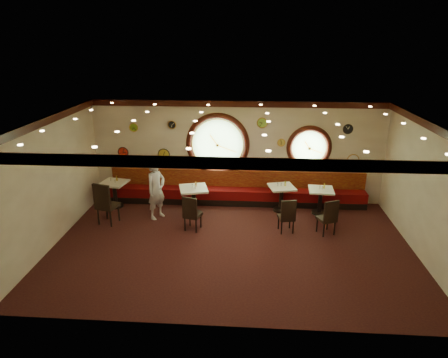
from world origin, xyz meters
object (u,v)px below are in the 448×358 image
(table_c, at_px, (281,195))
(condiment_b_bottle, at_px, (196,184))
(table_b, at_px, (194,198))
(chair_a, at_px, (105,201))
(condiment_d_bottle, at_px, (324,186))
(waiter, at_px, (156,190))
(condiment_a_salt, at_px, (111,180))
(condiment_c_salt, at_px, (278,184))
(condiment_d_pepper, at_px, (322,188))
(table_d, at_px, (320,198))
(condiment_b_salt, at_px, (192,186))
(condiment_a_pepper, at_px, (115,181))
(condiment_b_pepper, at_px, (195,187))
(condiment_c_bottle, at_px, (285,183))
(chair_d, at_px, (329,215))
(chair_b, at_px, (191,211))
(chair_c, at_px, (287,214))
(table_a, at_px, (115,191))
(condiment_c_pepper, at_px, (281,185))
(condiment_d_salt, at_px, (320,188))
(condiment_a_bottle, at_px, (117,178))

(table_c, bearing_deg, condiment_b_bottle, -171.82)
(table_b, relative_size, chair_a, 1.25)
(condiment_d_bottle, xyz_separation_m, waiter, (-4.85, -0.66, 0.00))
(condiment_a_salt, relative_size, condiment_c_salt, 0.85)
(condiment_d_pepper, bearing_deg, table_d, 156.33)
(condiment_c_salt, relative_size, condiment_d_bottle, 0.65)
(condiment_b_salt, relative_size, condiment_d_bottle, 0.63)
(condiment_a_pepper, xyz_separation_m, condiment_b_pepper, (2.52, -0.46, 0.05))
(condiment_b_salt, xyz_separation_m, condiment_c_salt, (2.50, 0.46, -0.06))
(condiment_a_salt, bearing_deg, table_c, -0.64)
(condiment_c_bottle, bearing_deg, table_d, -8.77)
(chair_d, relative_size, condiment_d_pepper, 6.61)
(chair_b, bearing_deg, waiter, 161.02)
(chair_d, bearing_deg, table_d, 66.42)
(table_b, relative_size, chair_b, 1.54)
(condiment_b_salt, height_order, condiment_b_pepper, condiment_b_pepper)
(table_b, relative_size, condiment_b_bottle, 6.22)
(table_d, relative_size, chair_c, 1.30)
(table_a, distance_m, condiment_c_pepper, 5.09)
(table_b, height_order, table_d, table_b)
(chair_c, xyz_separation_m, condiment_a_pepper, (-5.11, 1.36, 0.30))
(chair_b, bearing_deg, chair_c, 16.92)
(table_c, xyz_separation_m, table_d, (1.14, -0.12, -0.01))
(chair_c, distance_m, condiment_c_pepper, 1.49)
(condiment_a_pepper, bearing_deg, condiment_d_salt, -0.47)
(chair_d, height_order, condiment_d_salt, chair_d)
(condiment_d_pepper, distance_m, waiter, 4.82)
(condiment_c_salt, xyz_separation_m, condiment_d_salt, (1.22, -0.14, -0.01))
(table_c, xyz_separation_m, condiment_a_pepper, (-5.04, -0.07, 0.35))
(condiment_a_pepper, bearing_deg, condiment_a_bottle, 88.71)
(chair_a, height_order, condiment_b_pepper, chair_a)
(table_d, bearing_deg, table_b, -174.61)
(chair_d, xyz_separation_m, condiment_d_bottle, (0.09, 1.42, 0.29))
(chair_d, distance_m, condiment_a_salt, 6.55)
(condiment_a_pepper, distance_m, condiment_c_bottle, 5.14)
(condiment_b_pepper, distance_m, condiment_c_pepper, 2.57)
(condiment_d_salt, bearing_deg, condiment_c_salt, 173.29)
(chair_c, relative_size, condiment_a_bottle, 3.74)
(condiment_c_bottle, bearing_deg, table_a, -179.19)
(chair_d, bearing_deg, chair_c, 153.96)
(table_b, bearing_deg, condiment_d_bottle, 6.15)
(table_d, bearing_deg, condiment_c_bottle, 171.23)
(condiment_d_pepper, bearing_deg, chair_d, -91.20)
(condiment_a_salt, bearing_deg, table_d, -1.60)
(table_a, bearing_deg, condiment_c_bottle, 0.81)
(table_a, distance_m, condiment_d_bottle, 6.34)
(condiment_a_bottle, height_order, condiment_d_bottle, condiment_a_bottle)
(condiment_a_salt, xyz_separation_m, condiment_c_salt, (5.10, -0.04, -0.01))
(chair_c, height_order, condiment_a_salt, chair_c)
(condiment_b_salt, bearing_deg, chair_d, -15.46)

